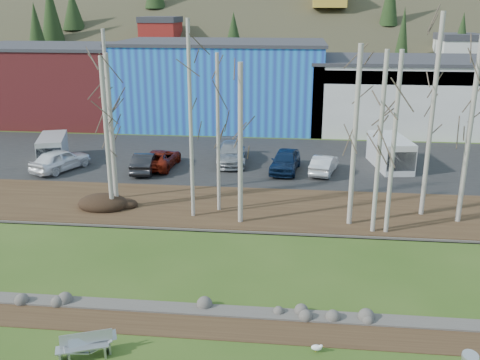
# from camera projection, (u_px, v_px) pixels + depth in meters

# --- Properties ---
(dirt_strip) EXTENTS (80.00, 1.80, 0.03)m
(dirt_strip) POSITION_uv_depth(u_px,v_px,m) (244.00, 328.00, 20.02)
(dirt_strip) COLOR #382616
(dirt_strip) RESTS_ON ground
(near_bank_rocks) EXTENTS (80.00, 0.80, 0.50)m
(near_bank_rocks) POSITION_uv_depth(u_px,v_px,m) (247.00, 314.00, 20.97)
(near_bank_rocks) COLOR #47423D
(near_bank_rocks) RESTS_ON ground
(river) EXTENTS (80.00, 8.00, 0.90)m
(river) POSITION_uv_depth(u_px,v_px,m) (255.00, 266.00, 24.85)
(river) COLOR #121C31
(river) RESTS_ON ground
(far_bank_rocks) EXTENTS (80.00, 0.80, 0.46)m
(far_bank_rocks) POSITION_uv_depth(u_px,v_px,m) (261.00, 231.00, 28.73)
(far_bank_rocks) COLOR #47423D
(far_bank_rocks) RESTS_ON ground
(far_bank) EXTENTS (80.00, 7.00, 0.15)m
(far_bank) POSITION_uv_depth(u_px,v_px,m) (265.00, 208.00, 31.73)
(far_bank) COLOR #382616
(far_bank) RESTS_ON ground
(parking_lot) EXTENTS (80.00, 14.00, 0.14)m
(parking_lot) POSITION_uv_depth(u_px,v_px,m) (274.00, 161.00, 41.67)
(parking_lot) COLOR black
(parking_lot) RESTS_ON ground
(building_brick) EXTENTS (16.32, 12.24, 7.80)m
(building_brick) POSITION_uv_depth(u_px,v_px,m) (53.00, 83.00, 56.19)
(building_brick) COLOR maroon
(building_brick) RESTS_ON ground
(building_blue) EXTENTS (20.40, 12.24, 8.30)m
(building_blue) POSITION_uv_depth(u_px,v_px,m) (222.00, 83.00, 54.26)
(building_blue) COLOR #2343B1
(building_blue) RESTS_ON ground
(building_white) EXTENTS (18.36, 12.24, 6.80)m
(building_white) POSITION_uv_depth(u_px,v_px,m) (403.00, 93.00, 52.63)
(building_white) COLOR beige
(building_white) RESTS_ON ground
(bench_intact) EXTENTS (1.83, 1.12, 0.88)m
(bench_intact) POSITION_uv_depth(u_px,v_px,m) (84.00, 346.00, 18.24)
(bench_intact) COLOR #A9ABAE
(bench_intact) RESTS_ON ground
(bench_damaged) EXTENTS (1.64, 1.28, 0.72)m
(bench_damaged) POSITION_uv_depth(u_px,v_px,m) (90.00, 346.00, 18.35)
(bench_damaged) COLOR #A9ABAE
(bench_damaged) RESTS_ON ground
(seagull) EXTENTS (0.45, 0.21, 0.32)m
(seagull) POSITION_uv_depth(u_px,v_px,m) (317.00, 347.00, 18.59)
(seagull) COLOR gold
(seagull) RESTS_ON ground
(dirt_mound) EXTENTS (3.01, 2.13, 0.59)m
(dirt_mound) POSITION_uv_depth(u_px,v_px,m) (103.00, 203.00, 31.62)
(dirt_mound) COLOR black
(dirt_mound) RESTS_ON far_bank
(birch_0) EXTENTS (0.25, 0.25, 8.95)m
(birch_0) POSITION_uv_depth(u_px,v_px,m) (112.00, 133.00, 30.40)
(birch_0) COLOR #B8B3A5
(birch_0) RESTS_ON far_bank
(birch_1) EXTENTS (0.21, 0.21, 10.17)m
(birch_1) POSITION_uv_depth(u_px,v_px,m) (109.00, 117.00, 31.71)
(birch_1) COLOR #B8B3A5
(birch_1) RESTS_ON far_bank
(birch_2) EXTENTS (0.27, 0.27, 8.85)m
(birch_2) POSITION_uv_depth(u_px,v_px,m) (107.00, 136.00, 30.00)
(birch_2) COLOR #B8B3A5
(birch_2) RESTS_ON far_bank
(birch_3) EXTENTS (0.20, 0.20, 10.80)m
(birch_3) POSITION_uv_depth(u_px,v_px,m) (191.00, 122.00, 28.81)
(birch_3) COLOR #B8B3A5
(birch_3) RESTS_ON far_bank
(birch_4) EXTENTS (0.27, 0.27, 8.68)m
(birch_4) POSITION_uv_depth(u_px,v_px,m) (240.00, 145.00, 28.30)
(birch_4) COLOR #B8B3A5
(birch_4) RESTS_ON far_bank
(birch_5) EXTENTS (0.20, 0.20, 9.01)m
(birch_5) POSITION_uv_depth(u_px,v_px,m) (218.00, 135.00, 29.99)
(birch_5) COLOR #B8B3A5
(birch_5) RESTS_ON far_bank
(birch_6) EXTENTS (0.23, 0.23, 9.42)m
(birch_6) POSITION_uv_depth(u_px,v_px,m) (394.00, 145.00, 26.85)
(birch_6) COLOR #B8B3A5
(birch_6) RESTS_ON far_bank
(birch_7) EXTENTS (0.27, 0.27, 9.62)m
(birch_7) POSITION_uv_depth(u_px,v_px,m) (355.00, 138.00, 27.90)
(birch_7) COLOR #B8B3A5
(birch_7) RESTS_ON far_bank
(birch_8) EXTENTS (0.27, 0.27, 10.02)m
(birch_8) POSITION_uv_depth(u_px,v_px,m) (469.00, 133.00, 28.15)
(birch_8) COLOR #B8B3A5
(birch_8) RESTS_ON far_bank
(birch_9) EXTENTS (0.26, 0.26, 11.14)m
(birch_9) POSITION_uv_depth(u_px,v_px,m) (432.00, 118.00, 29.00)
(birch_9) COLOR #B8B3A5
(birch_9) RESTS_ON far_bank
(birch_10) EXTENTS (0.23, 0.23, 9.42)m
(birch_10) POSITION_uv_depth(u_px,v_px,m) (379.00, 145.00, 26.92)
(birch_10) COLOR #B8B3A5
(birch_10) RESTS_ON far_bank
(car_0) EXTENTS (3.58, 5.04, 1.59)m
(car_0) POSITION_uv_depth(u_px,v_px,m) (60.00, 160.00, 38.71)
(car_0) COLOR white
(car_0) RESTS_ON parking_lot
(car_1) EXTENTS (1.83, 4.31, 1.38)m
(car_1) POSITION_uv_depth(u_px,v_px,m) (145.00, 162.00, 38.46)
(car_1) COLOR black
(car_1) RESTS_ON parking_lot
(car_2) EXTENTS (2.49, 4.92, 1.33)m
(car_2) POSITION_uv_depth(u_px,v_px,m) (160.00, 159.00, 39.48)
(car_2) COLOR maroon
(car_2) RESTS_ON parking_lot
(car_3) EXTENTS (2.69, 5.50, 1.54)m
(car_3) POSITION_uv_depth(u_px,v_px,m) (231.00, 153.00, 40.59)
(car_3) COLOR gray
(car_3) RESTS_ON parking_lot
(car_4) EXTENTS (2.41, 4.80, 1.57)m
(car_4) POSITION_uv_depth(u_px,v_px,m) (285.00, 161.00, 38.51)
(car_4) COLOR #112444
(car_4) RESTS_ON parking_lot
(car_5) EXTENTS (2.31, 4.25, 1.33)m
(car_5) POSITION_uv_depth(u_px,v_px,m) (324.00, 164.00, 38.10)
(car_5) COLOR silver
(car_5) RESTS_ON parking_lot
(van_white) EXTENTS (2.87, 5.35, 2.23)m
(van_white) POSITION_uv_depth(u_px,v_px,m) (391.00, 153.00, 39.26)
(van_white) COLOR white
(van_white) RESTS_ON parking_lot
(van_grey) EXTENTS (3.15, 4.81, 1.95)m
(van_grey) POSITION_uv_depth(u_px,v_px,m) (53.00, 149.00, 40.86)
(van_grey) COLOR #B5B7B9
(van_grey) RESTS_ON parking_lot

